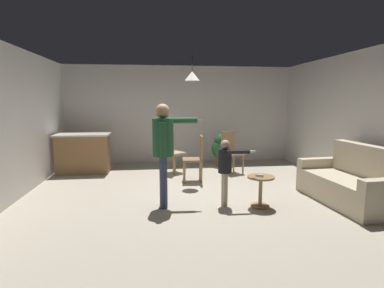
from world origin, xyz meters
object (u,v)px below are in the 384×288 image
(kitchen_counter, at_px, (84,153))
(potted_plant_corner, at_px, (222,148))
(dining_chair_near_wall, at_px, (196,157))
(dining_chair_centre_back, at_px, (172,151))
(person_adult, at_px, (164,144))
(spare_remote_on_table, at_px, (260,176))
(person_child, at_px, (226,165))
(dining_chair_by_counter, at_px, (231,150))
(side_table_by_couch, at_px, (261,188))
(couch_floral, at_px, (350,184))

(kitchen_counter, xyz_separation_m, potted_plant_corner, (3.51, 0.36, -0.00))
(dining_chair_near_wall, xyz_separation_m, dining_chair_centre_back, (-0.46, 0.84, 0.00))
(dining_chair_near_wall, xyz_separation_m, potted_plant_corner, (0.92, 1.49, -0.07))
(person_adult, bearing_deg, dining_chair_near_wall, 157.12)
(potted_plant_corner, xyz_separation_m, spare_remote_on_table, (-0.12, -3.25, 0.06))
(person_child, bearing_deg, spare_remote_on_table, 71.78)
(potted_plant_corner, height_order, spare_remote_on_table, potted_plant_corner)
(person_child, distance_m, dining_chair_by_counter, 2.39)
(person_adult, distance_m, potted_plant_corner, 3.47)
(dining_chair_centre_back, bearing_deg, person_adult, -42.93)
(person_child, distance_m, dining_chair_near_wall, 1.61)
(person_adult, relative_size, person_child, 1.53)
(person_adult, xyz_separation_m, potted_plant_corner, (1.65, 3.00, -0.58))
(side_table_by_couch, xyz_separation_m, potted_plant_corner, (0.09, 3.22, 0.15))
(person_adult, xyz_separation_m, dining_chair_near_wall, (0.73, 1.51, -0.51))
(couch_floral, bearing_deg, person_child, 82.10)
(person_child, height_order, spare_remote_on_table, person_child)
(dining_chair_by_counter, height_order, potted_plant_corner, dining_chair_by_counter)
(dining_chair_by_counter, relative_size, dining_chair_centre_back, 1.00)
(person_adult, bearing_deg, couch_floral, 89.10)
(potted_plant_corner, bearing_deg, dining_chair_centre_back, -154.91)
(side_table_by_couch, distance_m, spare_remote_on_table, 0.22)
(couch_floral, height_order, side_table_by_couch, couch_floral)
(side_table_by_couch, bearing_deg, couch_floral, 0.25)
(person_child, bearing_deg, dining_chair_by_counter, 164.36)
(kitchen_counter, height_order, person_adult, person_adult)
(couch_floral, relative_size, kitchen_counter, 1.47)
(side_table_by_couch, relative_size, potted_plant_corner, 0.60)
(kitchen_counter, height_order, person_child, person_child)
(dining_chair_by_counter, relative_size, potted_plant_corner, 1.16)
(person_child, distance_m, spare_remote_on_table, 0.57)
(dining_chair_by_counter, bearing_deg, dining_chair_centre_back, -28.43)
(side_table_by_couch, distance_m, person_child, 0.68)
(kitchen_counter, bearing_deg, person_child, -43.44)
(person_child, relative_size, dining_chair_centre_back, 1.11)
(couch_floral, height_order, dining_chair_centre_back, same)
(side_table_by_couch, xyz_separation_m, dining_chair_centre_back, (-1.29, 2.58, 0.22))
(dining_chair_by_counter, xyz_separation_m, dining_chair_near_wall, (-0.95, -0.71, 0.00))
(kitchen_counter, height_order, dining_chair_centre_back, dining_chair_centre_back)
(kitchen_counter, distance_m, person_adult, 3.28)
(dining_chair_near_wall, bearing_deg, person_child, -166.81)
(kitchen_counter, distance_m, side_table_by_couch, 4.47)
(couch_floral, distance_m, spare_remote_on_table, 1.64)
(kitchen_counter, bearing_deg, spare_remote_on_table, -40.51)
(side_table_by_couch, height_order, dining_chair_centre_back, dining_chair_centre_back)
(spare_remote_on_table, bearing_deg, dining_chair_near_wall, 114.34)
(person_child, distance_m, potted_plant_corner, 3.14)
(side_table_by_couch, distance_m, dining_chair_near_wall, 1.93)
(dining_chair_by_counter, bearing_deg, spare_remote_on_table, 63.32)
(couch_floral, bearing_deg, person_adult, 82.12)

